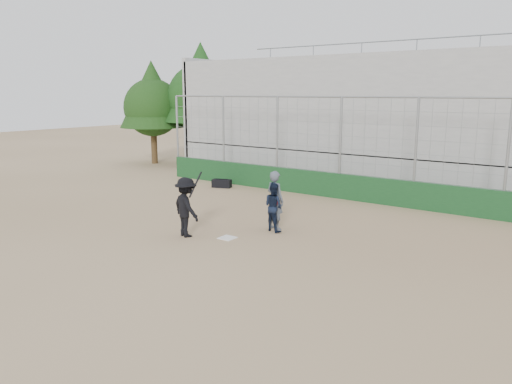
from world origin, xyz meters
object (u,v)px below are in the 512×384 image
Objects in this scene: umpire at (275,203)px; equipment_bag at (222,183)px; catcher_crouched at (273,215)px; batter_at_plate at (186,207)px.

umpire is 7.27m from equipment_bag.
catcher_crouched is at bearing 122.61° from umpire.
umpire is (-0.07, 0.20, 0.31)m from catcher_crouched.
catcher_crouched is at bearing -37.53° from equipment_bag.
umpire is 1.79× the size of equipment_bag.
batter_at_plate reaches higher than umpire.
equipment_bag is at bearing -22.99° from umpire.
umpire is at bearing 108.99° from catcher_crouched.
batter_at_plate is 2.74m from umpire.
equipment_bag is at bearing 122.58° from batter_at_plate.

